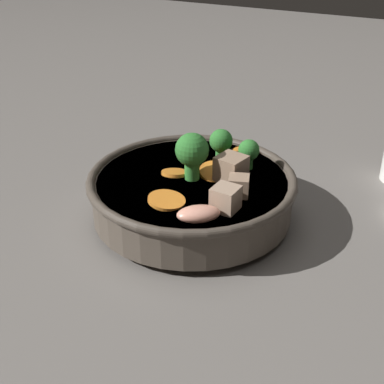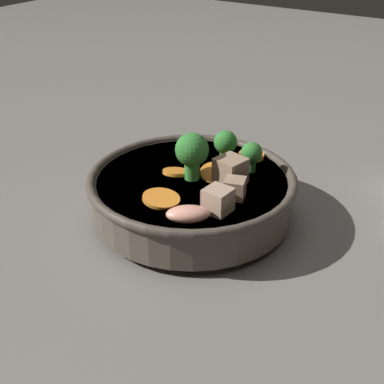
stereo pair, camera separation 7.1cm
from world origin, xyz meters
name	(u,v)px [view 2 (the right image)]	position (x,y,z in m)	size (l,w,h in m)	color
ground_plane	(192,218)	(0.00, 0.00, 0.00)	(3.00, 3.00, 0.00)	slate
stirfry_bowl	(193,191)	(0.00, 0.00, 0.04)	(0.28, 0.28, 0.12)	#51473D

